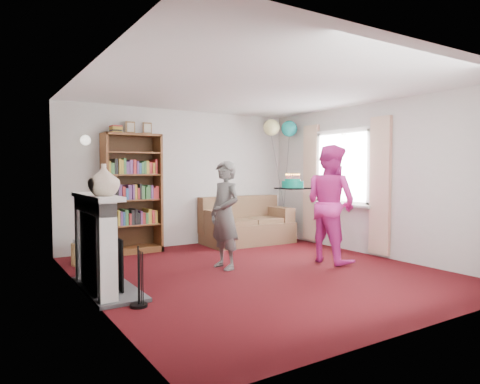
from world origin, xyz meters
TOP-DOWN VIEW (x-y plane):
  - ground at (0.00, 0.00)m, footprint 5.00×5.00m
  - wall_back at (0.00, 2.51)m, footprint 4.50×0.02m
  - wall_left at (-2.26, 0.00)m, footprint 0.02×5.00m
  - wall_right at (2.26, 0.00)m, footprint 0.02×5.00m
  - ceiling at (0.00, 0.00)m, footprint 4.50×5.00m
  - fireplace at (-2.09, 0.19)m, footprint 0.55×1.80m
  - window_bay at (2.21, 0.60)m, footprint 0.14×2.02m
  - wall_sconce at (-1.75, 2.36)m, footprint 0.16×0.23m
  - bookcase at (-1.03, 2.30)m, footprint 0.95×0.42m
  - sofa at (1.13, 2.07)m, footprint 1.67×0.89m
  - wicker_basket at (-1.90, 1.76)m, footprint 0.43×0.43m
  - person_striped at (-0.29, 0.43)m, footprint 0.43×0.60m
  - person_magenta at (1.30, -0.04)m, footprint 0.75×0.92m
  - birthday_cake at (0.71, 0.15)m, footprint 0.39×0.39m
  - balloons at (1.84, 1.92)m, footprint 0.76×0.32m
  - mantel_vase at (-2.12, -0.15)m, footprint 0.34×0.34m

SIDE VIEW (x-z plane):
  - ground at x=0.00m, z-range 0.00..0.00m
  - wicker_basket at x=-1.90m, z-range -0.02..0.36m
  - sofa at x=1.13m, z-range -0.11..0.78m
  - fireplace at x=-2.09m, z-range -0.05..1.07m
  - person_striped at x=-0.29m, z-range 0.00..1.53m
  - person_magenta at x=1.30m, z-range 0.00..1.78m
  - bookcase at x=-1.03m, z-range -0.13..2.09m
  - birthday_cake at x=0.71m, z-range 1.08..1.30m
  - window_bay at x=2.21m, z-range 0.10..2.30m
  - wall_back at x=0.00m, z-range 0.00..2.50m
  - wall_left at x=-2.26m, z-range 0.00..2.50m
  - wall_right at x=2.26m, z-range 0.00..2.50m
  - mantel_vase at x=-2.12m, z-range 1.12..1.47m
  - wall_sconce at x=-1.75m, z-range 1.80..1.96m
  - balloons at x=1.84m, z-range 1.36..3.08m
  - ceiling at x=0.00m, z-range 2.50..2.51m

